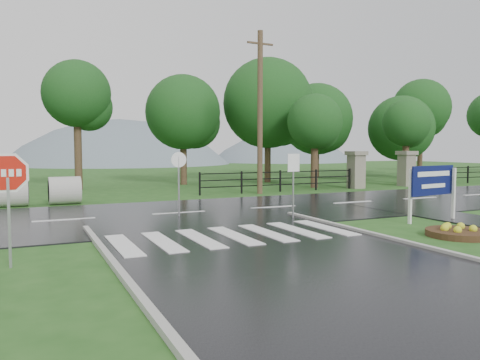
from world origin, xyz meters
name	(u,v)px	position (x,y,z in m)	size (l,w,h in m)	color
ground	(349,287)	(0.00, 0.00, 0.00)	(120.00, 120.00, 0.00)	#214D19
main_road	(179,214)	(0.00, 10.00, 0.00)	(90.00, 8.00, 0.04)	black
walkway	(480,222)	(8.50, 4.00, 0.00)	(2.20, 11.00, 0.04)	black
crosswalk	(234,235)	(0.00, 5.00, 0.06)	(6.50, 2.80, 0.02)	silver
pillar_west	(356,169)	(13.00, 16.00, 1.18)	(1.00, 1.00, 2.24)	gray
pillar_east	(406,168)	(17.00, 16.00, 1.18)	(1.00, 1.00, 2.24)	gray
fence_west	(280,179)	(7.75, 16.00, 0.72)	(9.58, 0.08, 1.20)	black
hills	(91,268)	(3.49, 65.00, -15.54)	(102.00, 48.00, 48.00)	slate
treeline	(129,185)	(1.00, 24.00, 0.00)	(83.20, 5.20, 10.00)	#123D15
stop_sign	(8,182)	(-5.48, 3.99, 1.76)	(1.12, 0.06, 2.51)	#939399
estate_billboard	(433,183)	(7.07, 4.71, 1.29)	(2.12, 0.35, 1.87)	silver
flower_bed	(459,232)	(5.73, 2.51, 0.13)	(1.77, 1.77, 0.35)	#332111
reg_sign_small	(293,173)	(3.20, 7.16, 1.58)	(0.50, 0.09, 2.25)	#939399
reg_sign_round	(179,176)	(-0.25, 9.18, 1.45)	(0.54, 0.09, 2.30)	#939399
utility_pole_east	(260,112)	(6.21, 15.50, 4.34)	(1.52, 0.28, 8.54)	#473523
entrance_tree_left	(315,122)	(11.01, 17.50, 4.01)	(3.36, 3.36, 5.73)	#3D2B1C
entrance_tree_right	(406,124)	(18.38, 17.50, 4.07)	(3.17, 3.17, 5.70)	#3D2B1C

